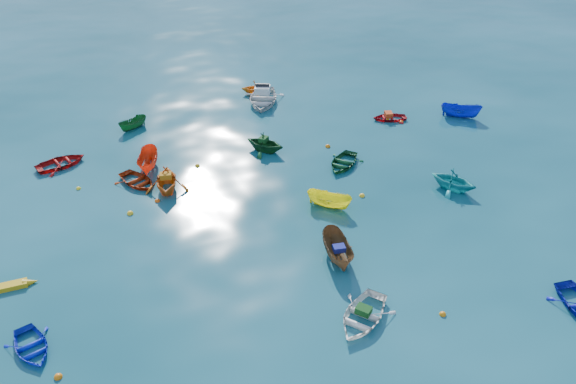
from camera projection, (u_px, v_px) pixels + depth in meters
name	position (u px, v px, depth m)	size (l,w,h in m)	color
ground	(320.00, 245.00, 30.41)	(160.00, 160.00, 0.00)	#093842
dinghy_blue_sw	(32.00, 350.00, 24.26)	(1.96, 2.74, 0.57)	#1027CA
dinghy_white_near	(362.00, 320.00, 25.75)	(2.49, 3.48, 0.72)	white
sampan_brown_mid	(337.00, 259.00, 29.44)	(1.28, 3.39, 1.31)	brown
dinghy_orange_w	(168.00, 190.00, 35.09)	(2.71, 3.14, 1.65)	#CD5C13
sampan_yellow_mid	(329.00, 207.00, 33.51)	(1.06, 2.81, 1.09)	yellow
dinghy_green_e	(343.00, 165.00, 37.67)	(2.26, 3.16, 0.66)	#114923
dinghy_cyan_se	(452.00, 189.00, 35.16)	(2.47, 2.86, 1.51)	teal
dinghy_red_nw	(62.00, 166.00, 37.62)	(2.31, 3.22, 0.67)	#A40E0D
sampan_orange_n	(149.00, 168.00, 37.37)	(1.22, 3.24, 1.25)	#EE3F16
dinghy_green_n	(265.00, 151.00, 39.35)	(2.42, 2.81, 1.48)	#0F421C
dinghy_red_ne	(389.00, 119.00, 43.66)	(1.87, 2.62, 0.54)	#B00E15
sampan_blue_far	(460.00, 117.00, 44.05)	(1.16, 3.09, 1.19)	#0E1FB1
dinghy_red_far	(138.00, 184.00, 35.70)	(2.18, 3.04, 0.63)	#9D2E0D
dinghy_orange_far	(256.00, 94.00, 47.96)	(2.09, 2.43, 1.28)	orange
sampan_green_far	(134.00, 129.00, 42.31)	(0.93, 2.46, 0.95)	#124F22
motorboat_white	(263.00, 103.00, 46.34)	(3.40, 4.75, 1.59)	silver
tarp_green_a	(364.00, 310.00, 25.54)	(0.68, 0.52, 0.33)	#104215
tarp_blue_a	(339.00, 248.00, 28.88)	(0.62, 0.47, 0.30)	navy
tarp_orange_a	(166.00, 176.00, 34.60)	(0.70, 0.53, 0.34)	#B67012
tarp_green_b	(263.00, 139.00, 38.91)	(0.66, 0.50, 0.32)	#104115
tarp_orange_b	(388.00, 114.00, 43.41)	(0.71, 0.54, 0.35)	red
buoy_or_a	(58.00, 377.00, 23.04)	(0.35, 0.35, 0.35)	orange
buoy_ye_a	(362.00, 196.00, 34.49)	(0.35, 0.35, 0.35)	yellow
buoy_or_b	(443.00, 315.00, 26.03)	(0.32, 0.32, 0.32)	orange
buoy_ye_b	(130.00, 214.00, 32.89)	(0.38, 0.38, 0.38)	yellow
buoy_or_c	(157.00, 201.00, 34.00)	(0.33, 0.33, 0.33)	#EA530C
buoy_ye_c	(197.00, 166.00, 37.56)	(0.33, 0.33, 0.33)	gold
buoy_or_d	(401.00, 123.00, 43.18)	(0.36, 0.36, 0.36)	#D9570B
buoy_ye_d	(79.00, 189.00, 35.19)	(0.30, 0.30, 0.30)	yellow
buoy_or_e	(328.00, 147.00, 39.88)	(0.37, 0.37, 0.37)	orange
buoy_ye_e	(387.00, 120.00, 43.55)	(0.36, 0.36, 0.36)	yellow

